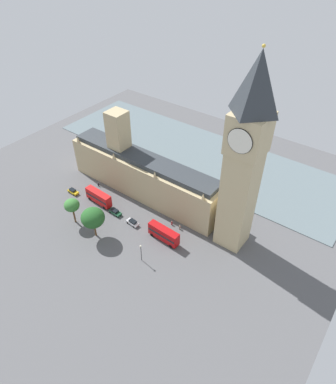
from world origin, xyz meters
The scene contains 15 objects.
ground_plane centered at (0.00, 0.00, 0.00)m, with size 137.50×137.50×0.00m, color #565659.
river_thames centered at (-34.54, 0.00, 0.12)m, with size 38.41×123.75×0.25m, color slate.
parliament_building centered at (-1.99, -1.07, 8.11)m, with size 10.94×59.25×28.34m.
clock_tower centered at (-0.09, 35.91, 29.63)m, with size 9.24×9.24×57.25m.
car_yellow_cab_under_trees centered at (13.90, -20.30, 0.89)m, with size 1.88×4.23×1.74m.
double_decker_bus_opposite_hall centered at (11.91, -8.98, 2.63)m, with size 3.00×10.60×4.75m.
car_dark_green_corner centered at (12.78, -0.59, 0.89)m, with size 2.23×4.67×1.74m.
car_silver_by_river_gate centered at (13.04, 7.37, 0.89)m, with size 2.19×4.51×1.74m.
double_decker_bus_near_tower centered at (12.32, 19.44, 2.63)m, with size 2.99×10.59×4.75m.
pedestrian_far_end centered at (5.60, 17.57, 0.73)m, with size 0.67×0.59×1.61m.
pedestrian_trailing centered at (5.67, 20.72, 0.77)m, with size 0.71×0.66×1.71m.
pedestrian_leading centered at (5.46, -16.19, 0.68)m, with size 0.62×0.64×1.51m.
plane_tree_midblock centered at (23.30, -8.30, 7.11)m, with size 4.83×4.83×9.24m.
plane_tree_kerbside centered at (23.50, 1.44, 7.45)m, with size 7.17×7.17×10.52m.
street_lamp_slot_10 centered at (22.52, 19.22, 4.36)m, with size 0.56×0.56×6.24m.
Camera 1 is at (68.73, 63.40, 76.87)m, focal length 31.65 mm.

